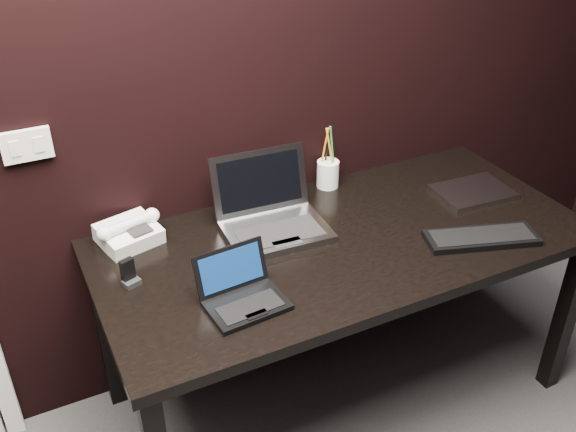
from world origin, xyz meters
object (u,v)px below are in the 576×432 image
desk (343,256)px  closed_laptop (473,192)px  netbook (242,294)px  desk_phone (129,232)px  silver_laptop (272,217)px  mobile_phone (129,275)px  ext_keyboard (481,238)px  pen_cup (328,173)px

desk → closed_laptop: (0.60, 0.04, 0.09)m
netbook → desk_phone: bearing=115.1°
silver_laptop → mobile_phone: (-0.53, -0.09, -0.01)m
ext_keyboard → mobile_phone: 1.18m
closed_laptop → desk_phone: (-1.27, 0.26, 0.03)m
mobile_phone → netbook: bearing=-40.8°
closed_laptop → pen_cup: (-0.47, 0.31, 0.05)m
netbook → closed_laptop: size_ratio=0.83×
silver_laptop → desk_phone: silver_laptop is taller
pen_cup → closed_laptop: bearing=-32.9°
ext_keyboard → desk_phone: size_ratio=1.72×
closed_laptop → desk_phone: 1.30m
closed_laptop → desk_phone: desk_phone is taller
netbook → ext_keyboard: 0.87m
closed_laptop → mobile_phone: bearing=178.8°
netbook → closed_laptop: netbook is taller
ext_keyboard → closed_laptop: (0.19, 0.27, -0.00)m
silver_laptop → ext_keyboard: size_ratio=0.92×
ext_keyboard → desk_phone: desk_phone is taller
pen_cup → silver_laptop: bearing=-150.7°
silver_laptop → mobile_phone: bearing=-170.1°
silver_laptop → ext_keyboard: 0.72m
netbook → mobile_phone: (-0.28, 0.24, 0.00)m
silver_laptop → ext_keyboard: (0.61, -0.39, -0.03)m
ext_keyboard → netbook: bearing=176.2°
desk → ext_keyboard: bearing=-28.7°
ext_keyboard → pen_cup: 0.64m
mobile_phone → pen_cup: (0.86, 0.28, 0.03)m
ext_keyboard → desk_phone: (-1.08, 0.52, 0.03)m
netbook → closed_laptop: (1.05, 0.21, -0.02)m
silver_laptop → desk_phone: (-0.47, 0.13, -0.00)m
closed_laptop → ext_keyboard: bearing=-125.5°
pen_cup → netbook: bearing=-138.4°
pen_cup → desk: bearing=-110.7°
mobile_phone → ext_keyboard: bearing=-14.6°
ext_keyboard → closed_laptop: 0.33m
pen_cup → mobile_phone: bearing=-162.2°
closed_laptop → mobile_phone: (-1.33, 0.03, 0.02)m
ext_keyboard → mobile_phone: (-1.14, 0.30, 0.02)m
desk → netbook: size_ratio=6.93×
netbook → pen_cup: (0.58, 0.52, 0.03)m
silver_laptop → pen_cup: 0.38m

